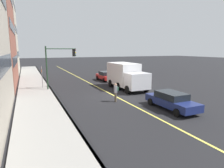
% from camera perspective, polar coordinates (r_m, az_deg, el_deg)
% --- Properties ---
extents(ground, '(200.00, 200.00, 0.00)m').
position_cam_1_polar(ground, '(19.79, 0.98, -3.66)').
color(ground, black).
extents(sidewalk_slab, '(80.00, 3.62, 0.15)m').
position_cam_1_polar(sidewalk_slab, '(18.03, -20.87, -5.48)').
color(sidewalk_slab, gray).
rests_on(sidewalk_slab, ground).
extents(curb_edge, '(80.00, 0.16, 0.15)m').
position_cam_1_polar(curb_edge, '(18.18, -15.41, -5.04)').
color(curb_edge, slate).
rests_on(curb_edge, ground).
extents(lane_stripe_center, '(80.00, 0.16, 0.01)m').
position_cam_1_polar(lane_stripe_center, '(19.79, 0.98, -3.65)').
color(lane_stripe_center, '#D8CC4C').
rests_on(lane_stripe_center, ground).
extents(car_navy, '(4.79, 1.93, 1.39)m').
position_cam_1_polar(car_navy, '(16.17, 17.13, -4.62)').
color(car_navy, navy).
rests_on(car_navy, ground).
extents(car_red, '(4.19, 1.96, 1.39)m').
position_cam_1_polar(car_red, '(29.79, -1.84, 2.44)').
color(car_red, red).
rests_on(car_red, ground).
extents(truck_white, '(6.61, 2.64, 3.08)m').
position_cam_1_polar(truck_white, '(23.49, 4.10, 2.56)').
color(truck_white, silver).
rests_on(truck_white, ground).
extents(pedestrian_with_backpack, '(0.44, 0.41, 1.71)m').
position_cam_1_polar(pedestrian_with_backpack, '(17.60, 1.14, -2.07)').
color(pedestrian_with_backpack, brown).
rests_on(pedestrian_with_backpack, ground).
extents(traffic_light_mast, '(0.28, 3.54, 5.11)m').
position_cam_1_polar(traffic_light_mast, '(23.58, -15.44, 6.82)').
color(traffic_light_mast, '#1E3823').
rests_on(traffic_light_mast, ground).
extents(street_sign_post, '(0.60, 0.08, 2.81)m').
position_cam_1_polar(street_sign_post, '(24.43, -19.97, 2.32)').
color(street_sign_post, slate).
rests_on(street_sign_post, ground).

